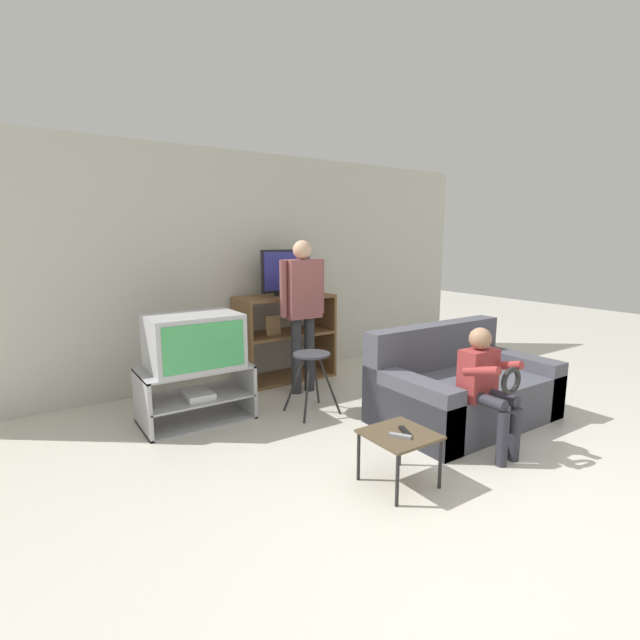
{
  "coord_description": "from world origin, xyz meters",
  "views": [
    {
      "loc": [
        -2.36,
        -1.74,
        1.65
      ],
      "look_at": [
        -0.03,
        1.76,
        0.9
      ],
      "focal_mm": 26.0,
      "sensor_mm": 36.0,
      "label": 1
    }
  ],
  "objects_px": {
    "tv_stand": "(196,394)",
    "television_flat": "(286,274)",
    "remote_control_white": "(400,436)",
    "remote_control_black": "(405,431)",
    "person_standing_adult": "(303,302)",
    "television_main": "(194,341)",
    "snack_table": "(399,439)",
    "media_shelf": "(285,337)",
    "person_seated_child": "(487,381)",
    "folding_stool": "(312,364)",
    "couch": "(461,389)"
  },
  "relations": [
    {
      "from": "television_main",
      "to": "person_seated_child",
      "type": "distance_m",
      "value": 2.48
    },
    {
      "from": "snack_table",
      "to": "person_seated_child",
      "type": "xyz_separation_m",
      "value": [
        0.88,
        -0.01,
        0.25
      ]
    },
    {
      "from": "television_main",
      "to": "folding_stool",
      "type": "relative_size",
      "value": 1.33
    },
    {
      "from": "media_shelf",
      "to": "television_flat",
      "type": "distance_m",
      "value": 0.74
    },
    {
      "from": "remote_control_white",
      "to": "couch",
      "type": "height_order",
      "value": "couch"
    },
    {
      "from": "remote_control_black",
      "to": "person_standing_adult",
      "type": "xyz_separation_m",
      "value": [
        0.44,
        2.01,
        0.61
      ]
    },
    {
      "from": "television_flat",
      "to": "person_standing_adult",
      "type": "distance_m",
      "value": 0.6
    },
    {
      "from": "snack_table",
      "to": "person_standing_adult",
      "type": "bearing_deg",
      "value": 76.7
    },
    {
      "from": "television_main",
      "to": "person_standing_adult",
      "type": "bearing_deg",
      "value": 7.24
    },
    {
      "from": "tv_stand",
      "to": "television_main",
      "type": "distance_m",
      "value": 0.5
    },
    {
      "from": "television_flat",
      "to": "remote_control_white",
      "type": "distance_m",
      "value": 2.78
    },
    {
      "from": "person_seated_child",
      "to": "person_standing_adult",
      "type": "bearing_deg",
      "value": 101.56
    },
    {
      "from": "tv_stand",
      "to": "media_shelf",
      "type": "bearing_deg",
      "value": 26.94
    },
    {
      "from": "tv_stand",
      "to": "television_flat",
      "type": "relative_size",
      "value": 1.54
    },
    {
      "from": "media_shelf",
      "to": "folding_stool",
      "type": "distance_m",
      "value": 1.15
    },
    {
      "from": "couch",
      "to": "person_standing_adult",
      "type": "distance_m",
      "value": 1.8
    },
    {
      "from": "media_shelf",
      "to": "person_standing_adult",
      "type": "xyz_separation_m",
      "value": [
        -0.08,
        -0.53,
        0.48
      ]
    },
    {
      "from": "tv_stand",
      "to": "remote_control_black",
      "type": "xyz_separation_m",
      "value": [
        0.8,
        -1.87,
        0.13
      ]
    },
    {
      "from": "television_main",
      "to": "folding_stool",
      "type": "distance_m",
      "value": 1.09
    },
    {
      "from": "media_shelf",
      "to": "remote_control_white",
      "type": "height_order",
      "value": "media_shelf"
    },
    {
      "from": "tv_stand",
      "to": "television_flat",
      "type": "xyz_separation_m",
      "value": [
        1.34,
        0.67,
        0.99
      ]
    },
    {
      "from": "remote_control_black",
      "to": "person_seated_child",
      "type": "height_order",
      "value": "person_seated_child"
    },
    {
      "from": "snack_table",
      "to": "person_standing_adult",
      "type": "relative_size",
      "value": 0.27
    },
    {
      "from": "television_flat",
      "to": "snack_table",
      "type": "relative_size",
      "value": 1.45
    },
    {
      "from": "media_shelf",
      "to": "person_seated_child",
      "type": "bearing_deg",
      "value": -82.52
    },
    {
      "from": "tv_stand",
      "to": "person_standing_adult",
      "type": "distance_m",
      "value": 1.44
    },
    {
      "from": "snack_table",
      "to": "remote_control_black",
      "type": "height_order",
      "value": "remote_control_black"
    },
    {
      "from": "folding_stool",
      "to": "snack_table",
      "type": "height_order",
      "value": "folding_stool"
    },
    {
      "from": "remote_control_white",
      "to": "tv_stand",
      "type": "bearing_deg",
      "value": 76.85
    },
    {
      "from": "television_flat",
      "to": "couch",
      "type": "distance_m",
      "value": 2.31
    },
    {
      "from": "media_shelf",
      "to": "folding_stool",
      "type": "bearing_deg",
      "value": -106.8
    },
    {
      "from": "television_main",
      "to": "snack_table",
      "type": "relative_size",
      "value": 1.82
    },
    {
      "from": "television_flat",
      "to": "folding_stool",
      "type": "relative_size",
      "value": 1.06
    },
    {
      "from": "television_main",
      "to": "snack_table",
      "type": "xyz_separation_m",
      "value": [
        0.76,
        -1.84,
        -0.42
      ]
    },
    {
      "from": "couch",
      "to": "person_standing_adult",
      "type": "relative_size",
      "value": 1.0
    },
    {
      "from": "television_flat",
      "to": "folding_stool",
      "type": "bearing_deg",
      "value": -108.01
    },
    {
      "from": "person_standing_adult",
      "to": "snack_table",
      "type": "bearing_deg",
      "value": -103.3
    },
    {
      "from": "tv_stand",
      "to": "remote_control_black",
      "type": "bearing_deg",
      "value": -66.89
    },
    {
      "from": "tv_stand",
      "to": "remote_control_white",
      "type": "distance_m",
      "value": 2.04
    },
    {
      "from": "remote_control_white",
      "to": "person_standing_adult",
      "type": "distance_m",
      "value": 2.19
    },
    {
      "from": "tv_stand",
      "to": "media_shelf",
      "type": "relative_size",
      "value": 0.86
    },
    {
      "from": "tv_stand",
      "to": "snack_table",
      "type": "distance_m",
      "value": 2.01
    },
    {
      "from": "tv_stand",
      "to": "remote_control_white",
      "type": "xyz_separation_m",
      "value": [
        0.72,
        -1.9,
        0.13
      ]
    },
    {
      "from": "television_flat",
      "to": "snack_table",
      "type": "xyz_separation_m",
      "value": [
        -0.58,
        -2.52,
        -0.92
      ]
    },
    {
      "from": "television_flat",
      "to": "television_main",
      "type": "bearing_deg",
      "value": -152.82
    },
    {
      "from": "media_shelf",
      "to": "remote_control_black",
      "type": "relative_size",
      "value": 7.78
    },
    {
      "from": "folding_stool",
      "to": "couch",
      "type": "relative_size",
      "value": 0.36
    },
    {
      "from": "television_main",
      "to": "person_standing_adult",
      "type": "height_order",
      "value": "person_standing_adult"
    },
    {
      "from": "television_main",
      "to": "person_standing_adult",
      "type": "xyz_separation_m",
      "value": [
        1.23,
        0.16,
        0.24
      ]
    },
    {
      "from": "television_flat",
      "to": "couch",
      "type": "relative_size",
      "value": 0.39
    }
  ]
}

